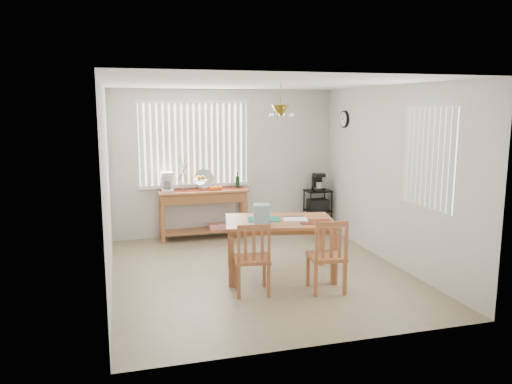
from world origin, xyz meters
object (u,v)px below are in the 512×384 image
object	(u,v)px
wire_cart	(318,206)
chair_left	(252,259)
chair_right	(327,256)
dining_table	(280,226)
sideboard	(204,202)
cart_items	(318,182)

from	to	relation	value
wire_cart	chair_left	distance (m)	3.42
chair_left	chair_right	world-z (taller)	chair_right
chair_right	wire_cart	bearing A→B (deg)	69.56
dining_table	chair_left	world-z (taller)	chair_left
sideboard	cart_items	world-z (taller)	cart_items
dining_table	chair_left	bearing A→B (deg)	-133.05
cart_items	sideboard	bearing A→B (deg)	179.86
sideboard	cart_items	size ratio (longest dim) A/B	4.86
sideboard	wire_cart	xyz separation A→B (m)	(2.13, -0.01, -0.19)
cart_items	chair_left	size ratio (longest dim) A/B	0.35
chair_left	sideboard	bearing A→B (deg)	92.46
wire_cart	chair_right	xyz separation A→B (m)	(-1.10, -2.94, -0.00)
cart_items	dining_table	size ratio (longest dim) A/B	0.20
cart_items	dining_table	world-z (taller)	cart_items
wire_cart	chair_right	world-z (taller)	chair_right
cart_items	chair_left	bearing A→B (deg)	-126.05
sideboard	wire_cart	distance (m)	2.14
wire_cart	chair_left	bearing A→B (deg)	-126.13
wire_cart	chair_right	size ratio (longest dim) A/B	0.82
cart_items	dining_table	xyz separation A→B (m)	(-1.47, -2.19, -0.23)
chair_left	chair_right	size ratio (longest dim) A/B	0.98
sideboard	chair_right	distance (m)	3.14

